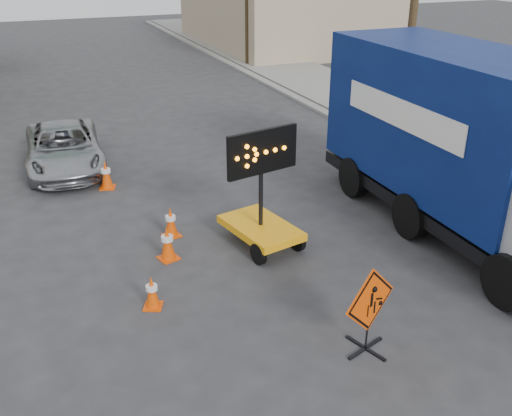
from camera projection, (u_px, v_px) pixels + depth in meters
ground at (350, 399)px, 8.44m from camera, size 100.00×100.00×0.00m
curb_right at (311, 105)px, 23.48m from camera, size 0.40×60.00×0.12m
sidewalk_right at (359, 100)px, 24.27m from camera, size 4.00×60.00×0.15m
building_right_far at (284, 8)px, 37.10m from camera, size 10.00×14.00×4.60m
construction_sign at (369, 308)px, 9.14m from camera, size 1.12×0.81×1.56m
arrow_board at (261, 220)px, 12.52m from camera, size 1.68×2.08×2.69m
pickup_truck at (64, 147)px, 16.89m from camera, size 2.34×4.68×1.27m
box_truck at (464, 155)px, 12.73m from camera, size 2.88×8.61×4.07m
cone_a at (152, 292)px, 10.45m from camera, size 0.44×0.44×0.66m
cone_b at (167, 243)px, 12.04m from camera, size 0.48×0.48×0.78m
cone_c at (171, 222)px, 13.00m from camera, size 0.44×0.44×0.73m
cone_d at (106, 174)px, 15.56m from camera, size 0.51×0.51×0.80m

